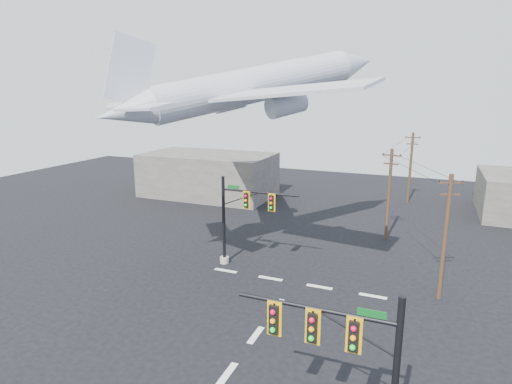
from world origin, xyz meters
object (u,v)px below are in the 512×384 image
at_px(signal_mast_far, 238,220).
at_px(signal_mast_near, 352,372).
at_px(utility_pole_c, 410,167).
at_px(airliner, 256,85).
at_px(utility_pole_b, 389,193).
at_px(utility_pole_a, 445,235).

bearing_deg(signal_mast_far, signal_mast_near, -53.49).
bearing_deg(utility_pole_c, signal_mast_near, -90.66).
bearing_deg(signal_mast_far, airliner, 46.70).
xyz_separation_m(signal_mast_near, signal_mast_far, (-12.37, 16.71, -0.18)).
height_order(signal_mast_far, utility_pole_c, utility_pole_c).
distance_m(utility_pole_b, utility_pole_c, 16.30).
distance_m(signal_mast_near, utility_pole_c, 44.61).
height_order(signal_mast_near, utility_pole_c, utility_pole_c).
height_order(utility_pole_a, utility_pole_b, utility_pole_b).
bearing_deg(utility_pole_a, utility_pole_c, 73.29).
distance_m(utility_pole_a, utility_pole_c, 28.06).
relative_size(signal_mast_far, utility_pole_a, 0.84).
xyz_separation_m(signal_mast_far, airliner, (1.13, 1.20, 10.94)).
relative_size(signal_mast_near, signal_mast_far, 0.99).
relative_size(utility_pole_a, utility_pole_b, 1.00).
xyz_separation_m(signal_mast_far, utility_pole_b, (10.99, 11.63, 0.69)).
bearing_deg(signal_mast_far, utility_pole_a, 0.27).
xyz_separation_m(utility_pole_a, airliner, (-14.74, 1.12, 10.26)).
distance_m(signal_mast_far, utility_pole_b, 16.02).
relative_size(signal_mast_near, utility_pole_b, 0.83).
distance_m(utility_pole_c, airliner, 30.61).
relative_size(utility_pole_c, airliner, 0.42).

